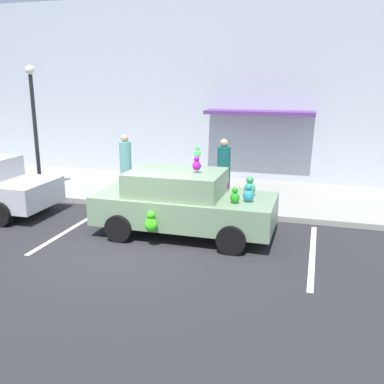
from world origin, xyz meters
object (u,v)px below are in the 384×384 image
Objects in this scene: plush_covered_car at (183,202)px; teddy_bear_on_sidewalk at (243,195)px; pedestrian_walking_past at (224,173)px; street_lamp_post at (34,116)px; pedestrian_near_shopfront at (126,169)px.

teddy_bear_on_sidewalk is at bearing 66.14° from plush_covered_car.
teddy_bear_on_sidewalk is 0.86m from pedestrian_walking_past.
teddy_bear_on_sidewalk is at bearing 2.31° from street_lamp_post.
plush_covered_car is at bearing -99.18° from pedestrian_walking_past.
street_lamp_post is at bearing -175.25° from pedestrian_walking_past.
street_lamp_post is at bearing -177.69° from teddy_bear_on_sidewalk.
pedestrian_near_shopfront reaches higher than pedestrian_walking_past.
plush_covered_car is 6.09m from street_lamp_post.
plush_covered_car is 6.65× the size of teddy_bear_on_sidewalk.
teddy_bear_on_sidewalk is at bearing -19.94° from pedestrian_walking_past.
pedestrian_walking_past is (0.42, 2.57, 0.20)m from plush_covered_car.
street_lamp_post is at bearing 159.10° from plush_covered_car.
plush_covered_car is 3.28m from pedestrian_near_shopfront.
pedestrian_walking_past is at bearing 8.48° from pedestrian_near_shopfront.
plush_covered_car is at bearing -20.90° from street_lamp_post.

